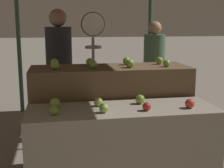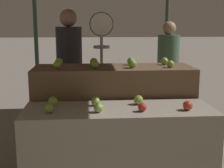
# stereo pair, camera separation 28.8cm
# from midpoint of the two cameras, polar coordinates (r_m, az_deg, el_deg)

# --- Properties ---
(display_counter_front) EXTENTS (1.61, 0.55, 0.83)m
(display_counter_front) POSITION_cam_midpoint_polar(r_m,az_deg,el_deg) (2.77, 4.32, -12.83)
(display_counter_front) COLOR gray
(display_counter_front) RESTS_ON ground_plane
(display_counter_back) EXTENTS (1.61, 0.55, 1.10)m
(display_counter_back) POSITION_cam_midpoint_polar(r_m,az_deg,el_deg) (3.28, 2.77, -6.43)
(display_counter_back) COLOR brown
(display_counter_back) RESTS_ON ground_plane
(apple_front_0) EXTENTS (0.07, 0.07, 0.07)m
(apple_front_0) POSITION_cam_midpoint_polar(r_m,az_deg,el_deg) (2.50, -8.19, -4.54)
(apple_front_0) COLOR #7AA338
(apple_front_0) RESTS_ON display_counter_front
(apple_front_1) EXTENTS (0.08, 0.08, 0.08)m
(apple_front_1) POSITION_cam_midpoint_polar(r_m,az_deg,el_deg) (2.50, 0.81, -4.42)
(apple_front_1) COLOR #8EB247
(apple_front_1) RESTS_ON display_counter_front
(apple_front_2) EXTENTS (0.07, 0.07, 0.07)m
(apple_front_2) POSITION_cam_midpoint_polar(r_m,az_deg,el_deg) (2.55, 8.79, -4.29)
(apple_front_2) COLOR #AD281E
(apple_front_2) RESTS_ON display_counter_front
(apple_front_3) EXTENTS (0.08, 0.08, 0.08)m
(apple_front_3) POSITION_cam_midpoint_polar(r_m,az_deg,el_deg) (2.67, 16.73, -3.83)
(apple_front_3) COLOR red
(apple_front_3) RESTS_ON display_counter_front
(apple_front_4) EXTENTS (0.08, 0.08, 0.08)m
(apple_front_4) POSITION_cam_midpoint_polar(r_m,az_deg,el_deg) (2.70, -7.75, -3.22)
(apple_front_4) COLOR #84AD3D
(apple_front_4) RESTS_ON display_counter_front
(apple_front_5) EXTENTS (0.08, 0.08, 0.08)m
(apple_front_5) POSITION_cam_midpoint_polar(r_m,az_deg,el_deg) (2.69, 0.04, -3.25)
(apple_front_5) COLOR #8EB247
(apple_front_5) RESTS_ON display_counter_front
(apple_front_6) EXTENTS (0.08, 0.08, 0.08)m
(apple_front_6) POSITION_cam_midpoint_polar(r_m,az_deg,el_deg) (2.76, 7.85, -2.94)
(apple_front_6) COLOR #7AA338
(apple_front_6) RESTS_ON display_counter_front
(apple_back_0) EXTENTS (0.08, 0.08, 0.08)m
(apple_back_0) POSITION_cam_midpoint_polar(r_m,az_deg,el_deg) (3.02, -7.28, 3.50)
(apple_back_0) COLOR #84AD3D
(apple_back_0) RESTS_ON display_counter_back
(apple_back_1) EXTENTS (0.08, 0.08, 0.08)m
(apple_back_1) POSITION_cam_midpoint_polar(r_m,az_deg,el_deg) (3.03, -0.45, 3.62)
(apple_back_1) COLOR #7AA338
(apple_back_1) RESTS_ON display_counter_back
(apple_back_2) EXTENTS (0.08, 0.08, 0.08)m
(apple_back_2) POSITION_cam_midpoint_polar(r_m,az_deg,el_deg) (3.08, 6.43, 3.68)
(apple_back_2) COLOR #7AA338
(apple_back_2) RESTS_ON display_counter_back
(apple_back_3) EXTENTS (0.07, 0.07, 0.07)m
(apple_back_3) POSITION_cam_midpoint_polar(r_m,az_deg,el_deg) (3.17, 13.22, 3.56)
(apple_back_3) COLOR #84AD3D
(apple_back_3) RESTS_ON display_counter_back
(apple_back_4) EXTENTS (0.08, 0.08, 0.08)m
(apple_back_4) POSITION_cam_midpoint_polar(r_m,az_deg,el_deg) (3.24, -7.19, 4.02)
(apple_back_4) COLOR #8EB247
(apple_back_4) RESTS_ON display_counter_back
(apple_back_5) EXTENTS (0.08, 0.08, 0.08)m
(apple_back_5) POSITION_cam_midpoint_polar(r_m,az_deg,el_deg) (3.24, -0.82, 4.10)
(apple_back_5) COLOR #8EB247
(apple_back_5) RESTS_ON display_counter_back
(apple_back_6) EXTENTS (0.08, 0.08, 0.08)m
(apple_back_6) POSITION_cam_midpoint_polar(r_m,az_deg,el_deg) (3.30, 5.99, 4.16)
(apple_back_6) COLOR #7AA338
(apple_back_6) RESTS_ON display_counter_back
(apple_back_7) EXTENTS (0.08, 0.08, 0.08)m
(apple_back_7) POSITION_cam_midpoint_polar(r_m,az_deg,el_deg) (3.36, 12.03, 4.09)
(apple_back_7) COLOR #84AD3D
(apple_back_7) RESTS_ON display_counter_back
(produce_scale) EXTENTS (0.29, 0.20, 1.67)m
(produce_scale) POSITION_cam_midpoint_polar(r_m,az_deg,el_deg) (3.83, 0.23, 6.33)
(produce_scale) COLOR #99999E
(produce_scale) RESTS_ON ground_plane
(person_vendor_at_scale) EXTENTS (0.36, 0.36, 1.71)m
(person_vendor_at_scale) POSITION_cam_midpoint_polar(r_m,az_deg,el_deg) (4.14, -5.81, 3.56)
(person_vendor_at_scale) COLOR #2D2D38
(person_vendor_at_scale) RESTS_ON ground_plane
(person_customer_left) EXTENTS (0.43, 0.43, 1.56)m
(person_customer_left) POSITION_cam_midpoint_polar(r_m,az_deg,el_deg) (4.96, 11.85, 3.52)
(person_customer_left) COLOR #2D2D38
(person_customer_left) RESTS_ON ground_plane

